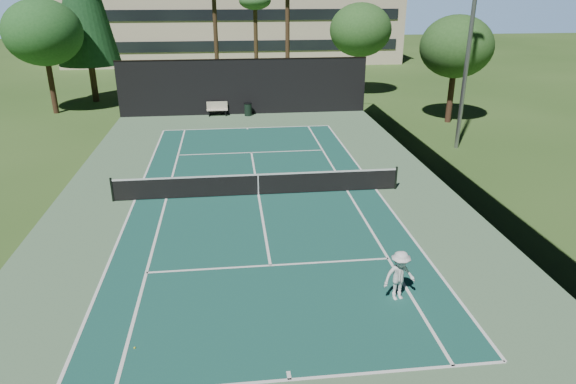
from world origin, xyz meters
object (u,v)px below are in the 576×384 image
tennis_ball_a (135,348)px  tennis_ball_d (169,180)px  tennis_ball_b (178,190)px  tennis_ball_c (289,180)px  tennis_net (258,184)px  trash_bin (248,109)px  player (400,276)px  park_bench (217,108)px

tennis_ball_a → tennis_ball_d: 12.69m
tennis_ball_b → tennis_ball_c: bearing=8.0°
tennis_ball_d → tennis_net: bearing=-29.9°
trash_bin → tennis_ball_c: bearing=-84.2°
player → tennis_ball_b: bearing=115.5°
tennis_ball_b → park_bench: 14.89m
park_bench → player: bearing=-77.0°
tennis_net → tennis_ball_b: tennis_net is taller
tennis_net → tennis_ball_b: bearing=165.7°
trash_bin → tennis_net: bearing=-90.8°
tennis_net → tennis_ball_c: tennis_net is taller
player → tennis_ball_d: 13.74m
tennis_net → tennis_ball_d: bearing=150.1°
tennis_ball_a → park_bench: park_bench is taller
park_bench → trash_bin: (2.23, -0.27, -0.07)m
tennis_ball_b → tennis_net: bearing=-14.3°
tennis_ball_c → tennis_ball_d: (-5.83, 0.74, -0.00)m
tennis_ball_a → player: bearing=10.9°
tennis_net → tennis_ball_d: (-4.21, 2.42, -0.53)m
tennis_ball_b → tennis_ball_d: 1.59m
tennis_ball_b → park_bench: size_ratio=0.04×
tennis_ball_b → tennis_ball_d: (-0.54, 1.49, -0.00)m
tennis_ball_c → tennis_net: bearing=-133.8°
tennis_ball_a → tennis_ball_c: 13.15m
park_bench → tennis_net: bearing=-82.7°
tennis_net → trash_bin: tennis_net is taller
player → tennis_ball_b: 12.22m
tennis_net → trash_bin: bearing=89.2°
player → tennis_ball_c: (-2.06, 10.48, -0.76)m
tennis_ball_b → tennis_ball_c: (5.28, 0.75, 0.00)m
player → park_bench: size_ratio=1.06×
tennis_ball_c → park_bench: (-3.62, 14.05, 0.51)m
tennis_ball_a → tennis_ball_c: size_ratio=0.86×
tennis_ball_b → trash_bin: (3.89, 14.53, 0.45)m
tennis_ball_a → trash_bin: bearing=80.9°
tennis_ball_d → tennis_ball_b: bearing=-69.9°
tennis_ball_a → tennis_ball_c: bearing=65.2°
player → tennis_ball_a: player is taller
player → park_bench: (-5.68, 24.53, -0.25)m
tennis_ball_b → tennis_ball_c: size_ratio=0.97×
trash_bin → tennis_ball_a: bearing=-99.1°
tennis_ball_b → park_bench: park_bench is taller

